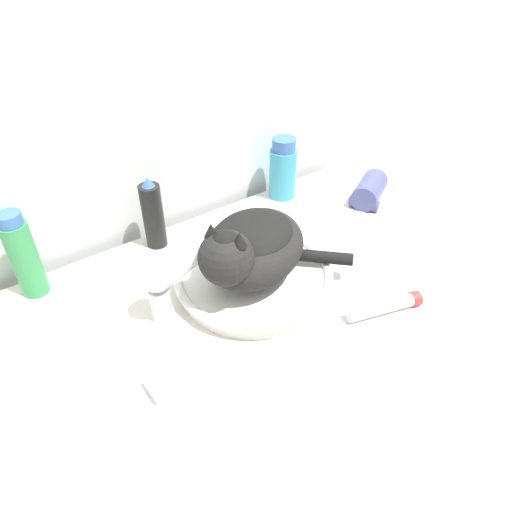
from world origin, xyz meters
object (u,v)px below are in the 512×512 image
object	(u,v)px
shampoo_bottle_tall	(24,256)
soap_bar	(167,383)
hairspray_can_black	(153,215)
cat	(249,247)
faucet	(162,284)
mouthwash_bottle	(283,170)
cream_tube	(385,307)
hair_dryer	(369,191)

from	to	relation	value
shampoo_bottle_tall	soap_bar	xyz separation A→B (m)	(0.11, -0.40, -0.08)
hairspray_can_black	cat	bearing A→B (deg)	-73.60
cat	faucet	distance (m)	0.19
mouthwash_bottle	hairspray_can_black	bearing A→B (deg)	180.00
mouthwash_bottle	faucet	bearing A→B (deg)	-154.59
cat	cream_tube	world-z (taller)	cat
cream_tube	soap_bar	size ratio (longest dim) A/B	2.59
cream_tube	soap_bar	world-z (taller)	cream_tube
shampoo_bottle_tall	hair_dryer	distance (m)	0.89
faucet	soap_bar	world-z (taller)	faucet
mouthwash_bottle	hairspray_can_black	distance (m)	0.40
soap_bar	mouthwash_bottle	bearing A→B (deg)	34.20
cat	cream_tube	size ratio (longest dim) A/B	2.12
mouthwash_bottle	hair_dryer	size ratio (longest dim) A/B	1.08
mouthwash_bottle	hair_dryer	bearing A→B (deg)	-44.16
soap_bar	shampoo_bottle_tall	bearing A→B (deg)	105.23
cat	soap_bar	bearing A→B (deg)	-1.01
soap_bar	hair_dryer	bearing A→B (deg)	16.53
faucet	mouthwash_bottle	xyz separation A→B (m)	(0.50, 0.24, -0.00)
cat	cream_tube	xyz separation A→B (m)	(0.18, -0.22, -0.10)
hair_dryer	soap_bar	bearing A→B (deg)	169.50
cat	cream_tube	bearing A→B (deg)	104.22
cream_tube	hair_dryer	bearing A→B (deg)	46.29
hair_dryer	mouthwash_bottle	bearing A→B (deg)	108.80
hairspray_can_black	cream_tube	xyz separation A→B (m)	(0.27, -0.50, -0.07)
hairspray_can_black	hair_dryer	distance (m)	0.61
faucet	cream_tube	size ratio (longest dim) A/B	0.89
mouthwash_bottle	soap_bar	distance (m)	0.72
faucet	shampoo_bottle_tall	size ratio (longest dim) A/B	0.76
hair_dryer	soap_bar	xyz separation A→B (m)	(-0.77, -0.23, -0.02)
hairspray_can_black	hair_dryer	xyz separation A→B (m)	(0.58, -0.17, -0.05)
cream_tube	soap_bar	bearing A→B (deg)	167.27
mouthwash_bottle	hairspray_can_black	size ratio (longest dim) A/B	0.95
hairspray_can_black	soap_bar	xyz separation A→B (m)	(-0.19, -0.40, -0.07)
shampoo_bottle_tall	hairspray_can_black	world-z (taller)	shampoo_bottle_tall
hairspray_can_black	cream_tube	bearing A→B (deg)	-62.05
faucet	cream_tube	distance (m)	0.46
faucet	cream_tube	xyz separation A→B (m)	(0.37, -0.26, -0.07)
faucet	hair_dryer	xyz separation A→B (m)	(0.68, 0.07, -0.05)
shampoo_bottle_tall	soap_bar	bearing A→B (deg)	-74.77
faucet	mouthwash_bottle	bearing A→B (deg)	34.66
mouthwash_bottle	shampoo_bottle_tall	world-z (taller)	shampoo_bottle_tall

